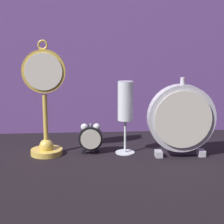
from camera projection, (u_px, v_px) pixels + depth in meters
ground_plane at (114, 160)px, 1.08m from camera, size 4.00×4.00×0.00m
fabric_backdrop_drape at (107, 56)px, 1.34m from camera, size 1.35×0.01×0.56m
pocket_watch_on_stand at (45, 104)px, 1.11m from camera, size 0.13×0.10×0.34m
alarm_clock_twin_bell at (91, 137)px, 1.14m from camera, size 0.07×0.03×0.09m
mantel_clock_silver at (181, 118)px, 1.09m from camera, size 0.20×0.04×0.24m
champagne_flute at (125, 106)px, 1.12m from camera, size 0.06×0.06×0.22m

